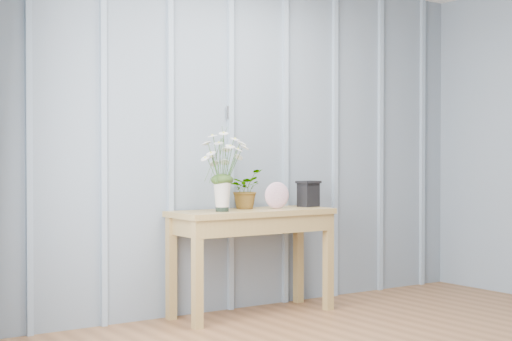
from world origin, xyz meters
TOP-DOWN VIEW (x-y plane):
  - room_shell at (-0.00, 0.92)m, footprint 4.00×4.50m
  - sideboard at (-0.22, 1.99)m, footprint 1.20×0.45m
  - daisy_vase at (-0.50, 1.95)m, footprint 0.40×0.30m
  - spider_plant at (-0.21, 2.10)m, footprint 0.34×0.33m
  - felt_disc_vessel at (-0.02, 1.97)m, footprint 0.20×0.09m
  - carved_box at (0.31, 2.02)m, footprint 0.18×0.15m

SIDE VIEW (x-z plane):
  - sideboard at x=-0.22m, z-range 0.26..1.01m
  - felt_disc_vessel at x=-0.02m, z-range 0.75..0.94m
  - carved_box at x=0.31m, z-range 0.75..0.95m
  - spider_plant at x=-0.21m, z-range 0.75..1.04m
  - daisy_vase at x=-0.50m, z-range 0.82..1.39m
  - room_shell at x=0.00m, z-range 0.74..3.24m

